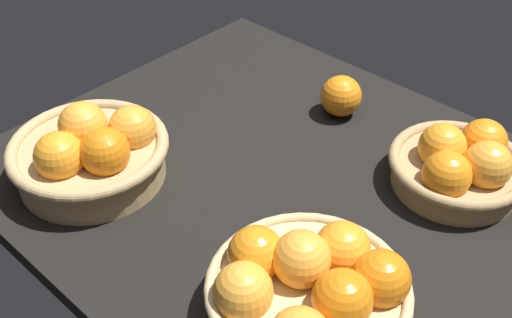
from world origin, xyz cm
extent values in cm
cube|color=black|center=(0.00, 0.00, 1.50)|extent=(84.00, 72.00, 3.00)
cylinder|color=tan|center=(-20.24, 17.40, 5.72)|extent=(23.47, 23.47, 5.44)
torus|color=tan|center=(-20.24, 17.40, 8.44)|extent=(24.89, 24.89, 1.42)
sphere|color=#F49E33|center=(-18.22, 16.39, 10.99)|extent=(7.14, 7.14, 7.14)
sphere|color=orange|center=(-26.47, 11.70, 9.98)|extent=(7.14, 7.14, 7.14)
sphere|color=orange|center=(-25.05, 17.36, 10.23)|extent=(7.14, 7.14, 7.14)
sphere|color=#F49E33|center=(-15.76, 23.89, 9.69)|extent=(7.14, 7.14, 7.14)
sphere|color=orange|center=(-13.07, 18.79, 9.97)|extent=(7.14, 7.14, 7.14)
sphere|color=orange|center=(-20.34, 11.05, 10.02)|extent=(7.14, 7.14, 7.14)
cylinder|color=tan|center=(21.28, 19.29, 5.85)|extent=(22.62, 22.62, 5.70)
torus|color=tan|center=(21.28, 19.29, 8.70)|extent=(24.57, 24.57, 1.95)
sphere|color=#F49E33|center=(22.42, 18.75, 11.80)|extent=(7.41, 7.41, 7.41)
sphere|color=orange|center=(16.01, 19.68, 10.77)|extent=(7.41, 7.41, 7.41)
sphere|color=orange|center=(20.28, 24.59, 10.51)|extent=(7.41, 7.41, 7.41)
sphere|color=#F49E33|center=(18.27, 12.92, 10.19)|extent=(7.41, 7.41, 7.41)
cylinder|color=tan|center=(-21.23, -17.28, 5.12)|extent=(19.11, 19.11, 4.25)
torus|color=tan|center=(-21.23, -17.28, 7.25)|extent=(20.85, 20.85, 1.74)
sphere|color=#F49E33|center=(-25.59, -17.04, 9.37)|extent=(7.25, 7.25, 7.25)
sphere|color=orange|center=(-22.13, -23.02, 8.45)|extent=(7.25, 7.25, 7.25)
sphere|color=orange|center=(-18.59, -16.42, 9.35)|extent=(7.25, 7.25, 7.25)
sphere|color=orange|center=(-22.04, -11.88, 8.64)|extent=(7.25, 7.25, 7.25)
sphere|color=orange|center=(3.27, -20.79, 6.64)|extent=(7.28, 7.28, 7.28)
camera|label=1|loc=(-48.58, 57.13, 67.23)|focal=44.08mm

